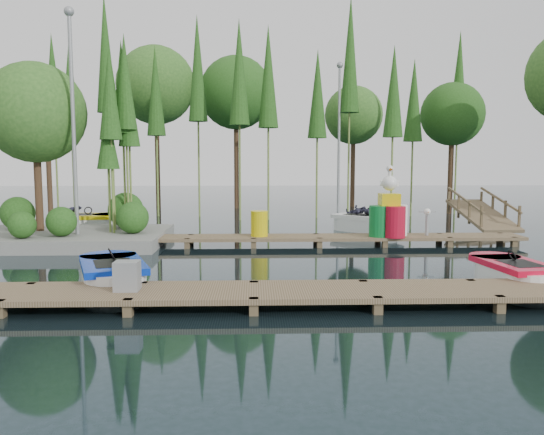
{
  "coord_description": "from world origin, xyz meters",
  "views": [
    {
      "loc": [
        0.02,
        -14.04,
        2.63
      ],
      "look_at": [
        0.5,
        0.5,
        1.1
      ],
      "focal_mm": 35.0,
      "sensor_mm": 36.0,
      "label": 1
    }
  ],
  "objects_px": {
    "boat_yellow_far": "(85,222)",
    "drum_cluster": "(390,216)",
    "boat_blue": "(113,275)",
    "boat_red": "(513,274)",
    "utility_cabinet": "(127,276)",
    "island": "(57,145)",
    "yellow_barrel": "(259,224)"
  },
  "relations": [
    {
      "from": "island",
      "to": "boat_red",
      "type": "relative_size",
      "value": 2.65
    },
    {
      "from": "drum_cluster",
      "to": "boat_yellow_far",
      "type": "bearing_deg",
      "value": 159.46
    },
    {
      "from": "island",
      "to": "drum_cluster",
      "type": "relative_size",
      "value": 3.03
    },
    {
      "from": "drum_cluster",
      "to": "boat_blue",
      "type": "bearing_deg",
      "value": -143.49
    },
    {
      "from": "boat_red",
      "to": "drum_cluster",
      "type": "relative_size",
      "value": 1.14
    },
    {
      "from": "utility_cabinet",
      "to": "yellow_barrel",
      "type": "bearing_deg",
      "value": 70.59
    },
    {
      "from": "boat_yellow_far",
      "to": "drum_cluster",
      "type": "bearing_deg",
      "value": -7.72
    },
    {
      "from": "utility_cabinet",
      "to": "island",
      "type": "bearing_deg",
      "value": 117.16
    },
    {
      "from": "island",
      "to": "boat_yellow_far",
      "type": "bearing_deg",
      "value": 93.31
    },
    {
      "from": "utility_cabinet",
      "to": "drum_cluster",
      "type": "bearing_deg",
      "value": 46.13
    },
    {
      "from": "boat_yellow_far",
      "to": "yellow_barrel",
      "type": "relative_size",
      "value": 3.91
    },
    {
      "from": "island",
      "to": "boat_blue",
      "type": "relative_size",
      "value": 2.29
    },
    {
      "from": "boat_yellow_far",
      "to": "utility_cabinet",
      "type": "relative_size",
      "value": 5.84
    },
    {
      "from": "island",
      "to": "boat_yellow_far",
      "type": "relative_size",
      "value": 2.15
    },
    {
      "from": "boat_yellow_far",
      "to": "drum_cluster",
      "type": "relative_size",
      "value": 1.41
    },
    {
      "from": "yellow_barrel",
      "to": "boat_blue",
      "type": "bearing_deg",
      "value": -119.56
    },
    {
      "from": "boat_yellow_far",
      "to": "utility_cabinet",
      "type": "bearing_deg",
      "value": -56.17
    },
    {
      "from": "boat_red",
      "to": "drum_cluster",
      "type": "xyz_separation_m",
      "value": [
        -1.29,
        5.41,
        0.72
      ]
    },
    {
      "from": "boat_yellow_far",
      "to": "utility_cabinet",
      "type": "xyz_separation_m",
      "value": [
        4.17,
        -10.87,
        0.25
      ]
    },
    {
      "from": "island",
      "to": "yellow_barrel",
      "type": "bearing_deg",
      "value": -6.97
    },
    {
      "from": "boat_yellow_far",
      "to": "utility_cabinet",
      "type": "distance_m",
      "value": 11.65
    },
    {
      "from": "boat_red",
      "to": "yellow_barrel",
      "type": "distance_m",
      "value": 7.77
    },
    {
      "from": "boat_blue",
      "to": "yellow_barrel",
      "type": "height_order",
      "value": "yellow_barrel"
    },
    {
      "from": "boat_blue",
      "to": "drum_cluster",
      "type": "distance_m",
      "value": 9.03
    },
    {
      "from": "boat_red",
      "to": "yellow_barrel",
      "type": "relative_size",
      "value": 3.18
    },
    {
      "from": "island",
      "to": "boat_blue",
      "type": "bearing_deg",
      "value": -62.15
    },
    {
      "from": "yellow_barrel",
      "to": "drum_cluster",
      "type": "xyz_separation_m",
      "value": [
        4.11,
        -0.16,
        0.25
      ]
    },
    {
      "from": "boat_yellow_far",
      "to": "drum_cluster",
      "type": "distance_m",
      "value": 11.5
    },
    {
      "from": "boat_blue",
      "to": "boat_red",
      "type": "xyz_separation_m",
      "value": [
        8.53,
        -0.05,
        -0.02
      ]
    },
    {
      "from": "island",
      "to": "utility_cabinet",
      "type": "height_order",
      "value": "island"
    },
    {
      "from": "boat_yellow_far",
      "to": "drum_cluster",
      "type": "height_order",
      "value": "drum_cluster"
    },
    {
      "from": "boat_yellow_far",
      "to": "yellow_barrel",
      "type": "height_order",
      "value": "boat_yellow_far"
    }
  ]
}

